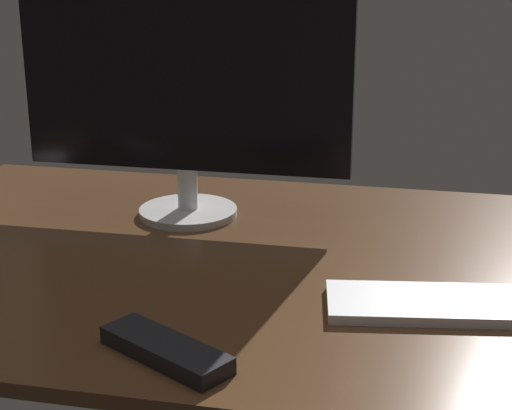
# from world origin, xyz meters

# --- Properties ---
(desk) EXTENTS (1.40, 0.84, 0.02)m
(desk) POSITION_xyz_m (0.00, 0.00, 0.01)
(desk) COLOR #4C301C
(desk) RESTS_ON ground
(monitor) EXTENTS (0.58, 0.17, 0.43)m
(monitor) POSITION_xyz_m (-0.21, 0.18, 0.26)
(monitor) COLOR silver
(monitor) RESTS_ON desk
(keyboard) EXTENTS (0.43, 0.18, 0.01)m
(keyboard) POSITION_xyz_m (0.29, -0.11, 0.03)
(keyboard) COLOR white
(keyboard) RESTS_ON desk
(tv_remote) EXTENTS (0.18, 0.14, 0.02)m
(tv_remote) POSITION_xyz_m (-0.09, -0.33, 0.03)
(tv_remote) COLOR black
(tv_remote) RESTS_ON desk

